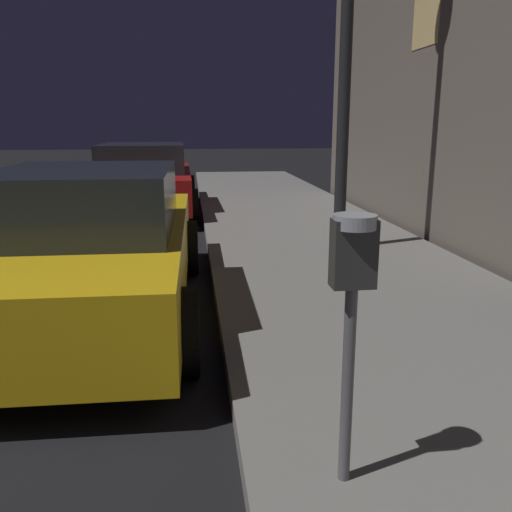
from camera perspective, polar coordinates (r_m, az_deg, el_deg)
The scene contains 3 objects.
parking_meter at distance 2.38m, azimuth 10.21°, elevation -3.00°, with size 0.19×0.19×1.28m.
car_yellow_cab at distance 5.25m, azimuth -17.08°, elevation 1.07°, with size 2.01×4.48×1.43m.
car_red at distance 11.26m, azimuth -11.84°, elevation 8.02°, with size 2.14×4.38×1.43m.
Camera 1 is at (3.78, -1.31, 1.81)m, focal length 37.46 mm.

